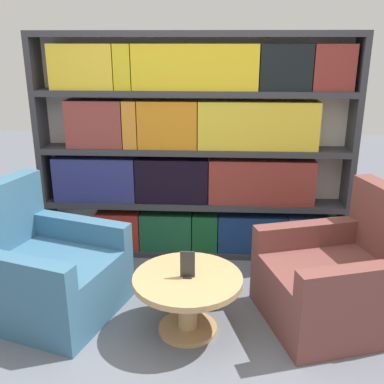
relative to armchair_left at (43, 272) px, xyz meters
The scene contains 6 objects.
ground_plane 1.16m from the armchair_left, 24.54° to the right, with size 14.00×14.00×0.00m, color slate.
bookshelf 1.58m from the armchair_left, 43.76° to the left, with size 2.67×0.30×1.92m.
armchair_left is the anchor object (origin of this frame).
armchair_right 2.08m from the armchair_left, ahead, with size 1.10×1.03×0.91m.
coffee_table 1.06m from the armchair_left, 11.10° to the right, with size 0.71×0.71×0.40m.
table_sign 1.08m from the armchair_left, 11.10° to the right, with size 0.09×0.06×0.18m.
Camera 1 is at (0.19, -2.29, 1.85)m, focal length 42.00 mm.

